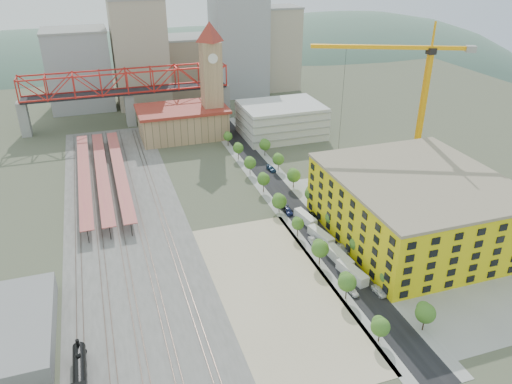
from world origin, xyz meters
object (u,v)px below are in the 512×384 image
object	(u,v)px
car_0	(352,291)
locomotive	(80,383)
clock_tower	(211,70)
construction_building	(415,207)
site_trailer_c	(321,236)
site_trailer_d	(305,218)
tower_crane	(415,88)
site_trailer_b	(339,257)
site_trailer_a	(352,273)

from	to	relation	value
car_0	locomotive	bearing A→B (deg)	-176.59
clock_tower	construction_building	bearing A→B (deg)	-71.22
site_trailer_c	site_trailer_d	xyz separation A→B (m)	(0.00, 11.03, -0.04)
construction_building	site_trailer_d	bearing A→B (deg)	146.97
locomotive	tower_crane	bearing A→B (deg)	29.03
clock_tower	site_trailer_c	size ratio (longest dim) A/B	5.33
clock_tower	site_trailer_d	size ratio (longest dim) A/B	5.50
site_trailer_b	site_trailer_d	size ratio (longest dim) A/B	1.10
construction_building	site_trailer_d	size ratio (longest dim) A/B	5.36
construction_building	car_0	world-z (taller)	construction_building
construction_building	site_trailer_b	distance (m)	27.76
site_trailer_a	site_trailer_c	size ratio (longest dim) A/B	1.04
clock_tower	construction_building	size ratio (longest dim) A/B	1.03
site_trailer_c	site_trailer_d	world-z (taller)	site_trailer_c
site_trailer_a	site_trailer_c	xyz separation A→B (m)	(0.00, 18.64, -0.05)
tower_crane	construction_building	bearing A→B (deg)	-118.69
site_trailer_d	car_0	xyz separation A→B (m)	(-3.00, -35.60, -0.59)
clock_tower	car_0	xyz separation A→B (m)	(5.00, -118.69, -27.99)
site_trailer_a	site_trailer_d	bearing A→B (deg)	79.52
tower_crane	clock_tower	bearing A→B (deg)	127.15
tower_crane	site_trailer_d	xyz separation A→B (m)	(-43.51, -15.10, -32.42)
construction_building	site_trailer_a	bearing A→B (deg)	-153.86
site_trailer_c	site_trailer_d	bearing A→B (deg)	79.09
car_0	site_trailer_d	bearing A→B (deg)	79.51
clock_tower	tower_crane	world-z (taller)	tower_crane
locomotive	car_0	world-z (taller)	locomotive
clock_tower	site_trailer_d	world-z (taller)	clock_tower
locomotive	site_trailer_d	distance (m)	80.27
site_trailer_d	tower_crane	bearing A→B (deg)	10.18
site_trailer_a	site_trailer_c	distance (m)	18.64
clock_tower	locomotive	world-z (taller)	clock_tower
construction_building	locomotive	distance (m)	96.67
construction_building	locomotive	bearing A→B (deg)	-162.64
tower_crane	car_0	distance (m)	76.31
construction_building	site_trailer_a	xyz separation A→B (m)	(-26.00, -12.76, -8.02)
site_trailer_d	car_0	distance (m)	35.73
clock_tower	site_trailer_a	world-z (taller)	clock_tower
construction_building	site_trailer_d	distance (m)	32.06
locomotive	site_trailer_c	distance (m)	74.54
locomotive	tower_crane	size ratio (longest dim) A/B	0.41
site_trailer_a	site_trailer_d	xyz separation A→B (m)	(0.00, 29.67, -0.09)
locomotive	site_trailer_c	bearing A→B (deg)	27.70
clock_tower	locomotive	bearing A→B (deg)	-114.25
site_trailer_c	site_trailer_b	bearing A→B (deg)	-100.91
site_trailer_b	site_trailer_c	bearing A→B (deg)	84.47
locomotive	site_trailer_b	bearing A→B (deg)	19.38
tower_crane	site_trailer_c	xyz separation A→B (m)	(-43.51, -26.13, -32.37)
clock_tower	construction_building	world-z (taller)	clock_tower
clock_tower	site_trailer_b	bearing A→B (deg)	-85.67
site_trailer_b	site_trailer_a	bearing A→B (deg)	-95.53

